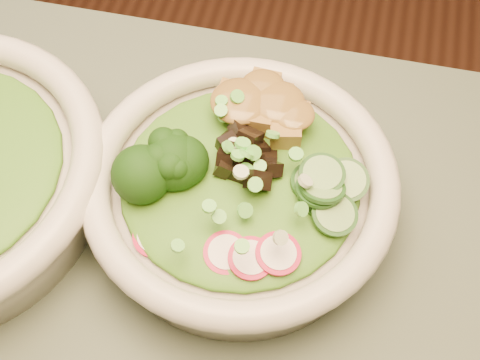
# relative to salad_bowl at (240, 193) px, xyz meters

# --- Properties ---
(salad_bowl) EXTENTS (0.25, 0.25, 0.07)m
(salad_bowl) POSITION_rel_salad_bowl_xyz_m (0.00, 0.00, 0.00)
(salad_bowl) COLOR beige
(salad_bowl) RESTS_ON dining_table
(lettuce_bed) EXTENTS (0.19, 0.19, 0.02)m
(lettuce_bed) POSITION_rel_salad_bowl_xyz_m (-0.00, 0.00, 0.02)
(lettuce_bed) COLOR #225812
(lettuce_bed) RESTS_ON salad_bowl
(broccoli_florets) EXTENTS (0.09, 0.08, 0.04)m
(broccoli_florets) POSITION_rel_salad_bowl_xyz_m (-0.06, -0.00, 0.03)
(broccoli_florets) COLOR black
(broccoli_florets) RESTS_ON salad_bowl
(radish_slices) EXTENTS (0.11, 0.06, 0.02)m
(radish_slices) POSITION_rel_salad_bowl_xyz_m (0.00, -0.06, 0.02)
(radish_slices) COLOR #A90D30
(radish_slices) RESTS_ON salad_bowl
(cucumber_slices) EXTENTS (0.08, 0.08, 0.03)m
(cucumber_slices) POSITION_rel_salad_bowl_xyz_m (0.06, 0.00, 0.03)
(cucumber_slices) COLOR #76A45B
(cucumber_slices) RESTS_ON salad_bowl
(mushroom_heap) EXTENTS (0.08, 0.08, 0.04)m
(mushroom_heap) POSITION_rel_salad_bowl_xyz_m (-0.00, 0.01, 0.03)
(mushroom_heap) COLOR black
(mushroom_heap) RESTS_ON salad_bowl
(tofu_cubes) EXTENTS (0.09, 0.07, 0.03)m
(tofu_cubes) POSITION_rel_salad_bowl_xyz_m (-0.00, 0.06, 0.03)
(tofu_cubes) COLOR olive
(tofu_cubes) RESTS_ON salad_bowl
(peanut_sauce) EXTENTS (0.07, 0.05, 0.01)m
(peanut_sauce) POSITION_rel_salad_bowl_xyz_m (-0.00, 0.06, 0.04)
(peanut_sauce) COLOR brown
(peanut_sauce) RESTS_ON tofu_cubes
(scallion_garnish) EXTENTS (0.18, 0.18, 0.02)m
(scallion_garnish) POSITION_rel_salad_bowl_xyz_m (0.00, 0.00, 0.04)
(scallion_garnish) COLOR #60C244
(scallion_garnish) RESTS_ON salad_bowl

